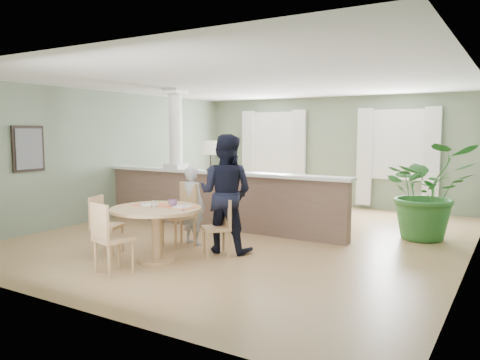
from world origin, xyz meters
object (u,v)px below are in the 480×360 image
Objects in this scene: child_person at (193,205)px; chair_side at (103,222)px; chair_far_boy at (182,211)px; man_person at (226,193)px; chair_near at (108,235)px; chair_far_man at (220,224)px; houseplant at (427,191)px; dining_table at (157,218)px; sofa at (250,195)px.

chair_side is at bearing 65.36° from child_person.
chair_far_boy is 0.56× the size of man_person.
chair_side is 0.68× the size of child_person.
chair_far_boy is at bearing -72.11° from chair_near.
chair_far_boy reaches higher than chair_far_man.
houseplant reaches higher than dining_table.
chair_far_man is 0.66× the size of child_person.
child_person is at bearing -51.47° from chair_side.
sofa is 1.72× the size of man_person.
dining_table is at bearing -131.34° from houseplant.
chair_near is 1.89m from child_person.
chair_far_man is 1.80m from chair_side.
sofa is 3.93m from chair_side.
chair_far_boy is at bearing -51.73° from chair_side.
child_person is at bearing 73.83° from chair_far_boy.
dining_table is 0.82m from chair_near.
chair_far_man is (0.87, -0.19, -0.09)m from chair_far_boy.
chair_near is at bearing -81.89° from sofa.
sofa is 3.33m from chair_far_man.
chair_near is at bearing -68.88° from chair_far_boy.
houseplant reaches higher than chair_far_man.
man_person reaches higher than chair_near.
chair_side is (-0.86, 0.70, -0.04)m from chair_near.
chair_side is (-0.71, -1.04, -0.08)m from chair_far_boy.
chair_side is at bearing -138.49° from houseplant.
sofa is 3.12m from man_person.
chair_side is 1.45m from child_person.
sofa is at bearing 174.71° from houseplant.
chair_far_boy is (-3.33, -2.54, -0.27)m from houseplant.
dining_table is 1.15m from man_person.
child_person is 0.71× the size of man_person.
houseplant is at bearing 53.68° from chair_far_boy.
child_person is at bearing -75.45° from chair_near.
man_person is at bearing 19.33° from chair_far_boy.
houseplant is at bearing -65.67° from chair_side.
chair_far_boy is 1.74m from chair_near.
houseplant is 1.95× the size of chair_far_man.
houseplant is at bearing -3.80° from sofa.
child_person is (0.49, -2.73, 0.19)m from sofa.
houseplant reaches higher than chair_side.
dining_table is 1.51× the size of chair_far_man.
child_person reaches higher than dining_table.
chair_side is at bearing -173.96° from dining_table.
child_person reaches higher than chair_far_man.
dining_table is at bearing 51.94° from man_person.
dining_table is 1.37× the size of chair_near.
chair_near is (0.15, -1.73, -0.04)m from chair_far_boy.
man_person is at bearing 60.97° from dining_table.
houseplant is at bearing -144.21° from man_person.
man_person is (1.53, 1.08, 0.42)m from chair_side.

